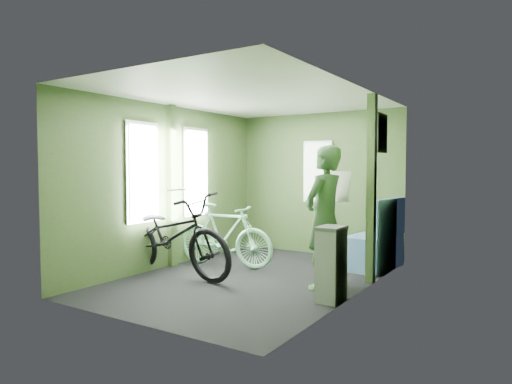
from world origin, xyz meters
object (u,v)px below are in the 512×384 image
bicycle_mint (225,267)px  passenger (324,217)px  bicycle_black (172,276)px  bench_seat (375,248)px  waste_box (331,264)px

bicycle_mint → passenger: bearing=-106.4°
bicycle_black → bench_seat: size_ratio=2.07×
passenger → bench_seat: size_ratio=1.68×
bicycle_mint → passenger: size_ratio=0.91×
bicycle_black → bench_seat: bearing=-42.3°
passenger → bench_seat: bearing=-178.4°
bicycle_mint → passenger: (1.67, -0.32, 0.84)m
bench_seat → bicycle_mint: bearing=-143.7°
waste_box → bench_seat: bench_seat is taller
bicycle_black → passenger: 2.16m
passenger → bicycle_black: bearing=-66.5°
bicycle_black → passenger: (1.92, 0.51, 0.84)m
bicycle_black → waste_box: waste_box is taller
waste_box → bench_seat: 1.82m
passenger → bicycle_mint: bearing=-92.0°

